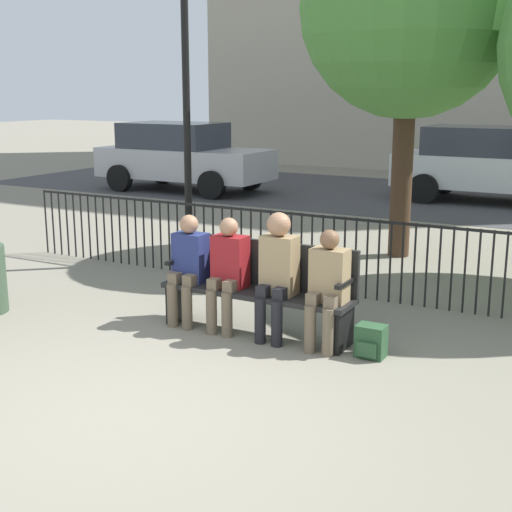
{
  "coord_description": "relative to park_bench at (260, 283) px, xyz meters",
  "views": [
    {
      "loc": [
        3.27,
        -3.88,
        2.39
      ],
      "look_at": [
        0.0,
        2.08,
        0.8
      ],
      "focal_mm": 50.0,
      "sensor_mm": 36.0,
      "label": 1
    }
  ],
  "objects": [
    {
      "name": "lamp_post",
      "position": [
        -2.29,
        2.13,
        2.11
      ],
      "size": [
        0.28,
        0.28,
        4.0
      ],
      "color": "black",
      "rests_on": "ground"
    },
    {
      "name": "seated_person_2",
      "position": [
        0.26,
        -0.13,
        0.21
      ],
      "size": [
        0.34,
        0.39,
        1.26
      ],
      "color": "black",
      "rests_on": "ground"
    },
    {
      "name": "parked_car_1",
      "position": [
        -6.58,
        8.2,
        0.34
      ],
      "size": [
        4.2,
        1.94,
        1.62
      ],
      "color": "#B7B7BC",
      "rests_on": "ground"
    },
    {
      "name": "seated_person_1",
      "position": [
        -0.29,
        -0.13,
        0.14
      ],
      "size": [
        0.34,
        0.39,
        1.16
      ],
      "color": "brown",
      "rests_on": "ground"
    },
    {
      "name": "tree_1",
      "position": [
        0.18,
        3.96,
        2.97
      ],
      "size": [
        3.03,
        3.03,
        5.0
      ],
      "color": "#422D1E",
      "rests_on": "ground"
    },
    {
      "name": "street_surface",
      "position": [
        0.0,
        9.83,
        -0.5
      ],
      "size": [
        24.0,
        6.0,
        0.01
      ],
      "color": "#3D3D3F",
      "rests_on": "ground"
    },
    {
      "name": "park_bench",
      "position": [
        0.0,
        0.0,
        0.0
      ],
      "size": [
        2.0,
        0.45,
        0.92
      ],
      "color": "black",
      "rests_on": "ground"
    },
    {
      "name": "seated_person_3",
      "position": [
        0.78,
        -0.13,
        0.13
      ],
      "size": [
        0.34,
        0.39,
        1.14
      ],
      "color": "brown",
      "rests_on": "ground"
    },
    {
      "name": "seated_person_0",
      "position": [
        -0.77,
        -0.13,
        0.14
      ],
      "size": [
        0.34,
        0.39,
        1.15
      ],
      "color": "brown",
      "rests_on": "ground"
    },
    {
      "name": "fence_railing",
      "position": [
        -0.02,
        1.61,
        0.06
      ],
      "size": [
        9.01,
        0.03,
        0.95
      ],
      "color": "black",
      "rests_on": "ground"
    },
    {
      "name": "backpack",
      "position": [
        1.23,
        -0.15,
        -0.35
      ],
      "size": [
        0.26,
        0.23,
        0.3
      ],
      "color": "#284C2D",
      "rests_on": "ground"
    },
    {
      "name": "parked_car_2",
      "position": [
        0.33,
        9.88,
        0.34
      ],
      "size": [
        4.2,
        1.94,
        1.62
      ],
      "color": "silver",
      "rests_on": "ground"
    },
    {
      "name": "ground_plane",
      "position": [
        0.0,
        -2.17,
        -0.5
      ],
      "size": [
        80.0,
        80.0,
        0.0
      ],
      "primitive_type": "plane",
      "color": "gray"
    }
  ]
}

